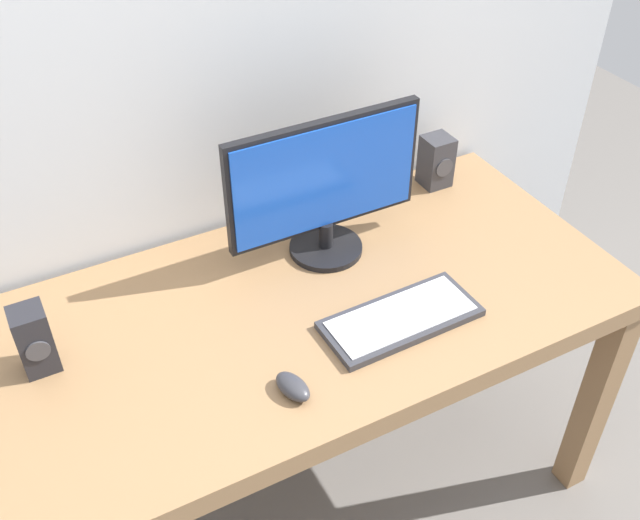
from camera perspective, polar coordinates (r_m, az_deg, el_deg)
ground_plane at (r=2.35m, az=-0.99°, el=-17.49°), size 6.00×6.00×0.00m
desk at (r=1.82m, az=-1.22°, el=-5.65°), size 1.58×0.76×0.77m
monitor at (r=1.80m, az=0.36°, el=5.81°), size 0.51×0.19×0.37m
keyboard_primary at (r=1.71m, az=6.29°, el=-4.53°), size 0.37×0.17×0.02m
mouse at (r=1.55m, az=-2.13°, el=-9.80°), size 0.07×0.10×0.04m
speaker_right at (r=2.15m, az=9.01°, el=7.59°), size 0.08×0.08×0.15m
speaker_left at (r=1.67m, az=-21.30°, el=-5.79°), size 0.07×0.08×0.16m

